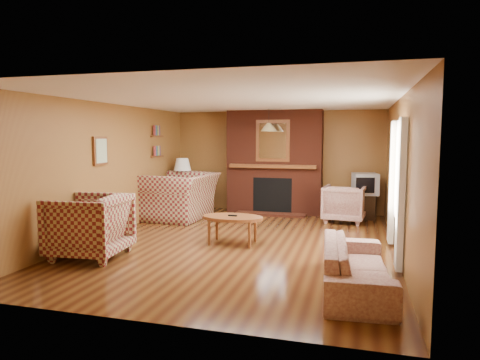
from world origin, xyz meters
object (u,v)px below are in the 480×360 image
(coffee_table, at_px, (233,219))
(table_lamp, at_px, (182,171))
(fireplace, at_px, (274,163))
(plaid_loveseat, at_px, (181,196))
(floral_armchair, at_px, (344,203))
(tv_stand, at_px, (364,207))
(plaid_armchair, at_px, (89,226))
(side_table, at_px, (183,200))
(crt_tv, at_px, (365,184))
(floral_sofa, at_px, (356,266))

(coffee_table, bearing_deg, table_lamp, 127.92)
(fireplace, height_order, plaid_loveseat, fireplace)
(floral_armchair, height_order, tv_stand, floral_armchair)
(plaid_loveseat, xyz_separation_m, coffee_table, (1.74, -1.85, -0.07))
(fireplace, xyz_separation_m, plaid_armchair, (-1.95, -4.42, -0.71))
(side_table, relative_size, table_lamp, 0.90)
(side_table, bearing_deg, plaid_loveseat, -70.43)
(plaid_armchair, xyz_separation_m, coffee_table, (1.84, 1.33, -0.05))
(plaid_loveseat, height_order, crt_tv, crt_tv)
(side_table, bearing_deg, tv_stand, 4.82)
(floral_sofa, distance_m, floral_armchair, 4.09)
(plaid_armchair, relative_size, tv_stand, 1.97)
(fireplace, bearing_deg, plaid_loveseat, -146.21)
(plaid_armchair, height_order, side_table, plaid_armchair)
(plaid_loveseat, height_order, tv_stand, plaid_loveseat)
(tv_stand, bearing_deg, fireplace, -179.67)
(floral_sofa, bearing_deg, crt_tv, -5.90)
(coffee_table, bearing_deg, plaid_loveseat, 133.24)
(coffee_table, bearing_deg, fireplace, 87.90)
(floral_sofa, bearing_deg, coffee_table, 46.59)
(floral_sofa, distance_m, crt_tv, 4.58)
(plaid_armchair, xyz_separation_m, floral_armchair, (3.58, 3.75, -0.09))
(floral_sofa, bearing_deg, floral_armchair, -0.25)
(floral_armchair, height_order, table_lamp, table_lamp)
(fireplace, height_order, crt_tv, fireplace)
(side_table, bearing_deg, coffee_table, -52.08)
(plaid_armchair, bearing_deg, crt_tv, 131.66)
(plaid_loveseat, bearing_deg, fireplace, 127.04)
(plaid_armchair, distance_m, floral_armchair, 5.19)
(floral_armchair, relative_size, crt_tv, 1.44)
(tv_stand, bearing_deg, table_lamp, -169.71)
(crt_tv, bearing_deg, plaid_loveseat, -164.96)
(plaid_loveseat, xyz_separation_m, side_table, (-0.25, 0.70, -0.19))
(coffee_table, xyz_separation_m, tv_stand, (2.16, 2.90, -0.16))
(coffee_table, height_order, tv_stand, tv_stand)
(fireplace, bearing_deg, coffee_table, -92.10)
(floral_armchair, height_order, side_table, floral_armchair)
(plaid_armchair, bearing_deg, table_lamp, 177.30)
(floral_sofa, xyz_separation_m, floral_armchair, (-0.27, 4.08, 0.11))
(plaid_armchair, bearing_deg, fireplace, 151.26)
(fireplace, distance_m, side_table, 2.34)
(crt_tv, bearing_deg, floral_sofa, -91.89)
(fireplace, distance_m, plaid_armchair, 4.88)
(plaid_loveseat, distance_m, coffee_table, 2.54)
(coffee_table, distance_m, crt_tv, 3.63)
(fireplace, bearing_deg, tv_stand, -5.15)
(floral_sofa, xyz_separation_m, side_table, (-4.00, 4.20, 0.03))
(plaid_armchair, xyz_separation_m, table_lamp, (-0.15, 3.88, 0.51))
(plaid_armchair, height_order, table_lamp, table_lamp)
(plaid_loveseat, relative_size, plaid_armchair, 1.47)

